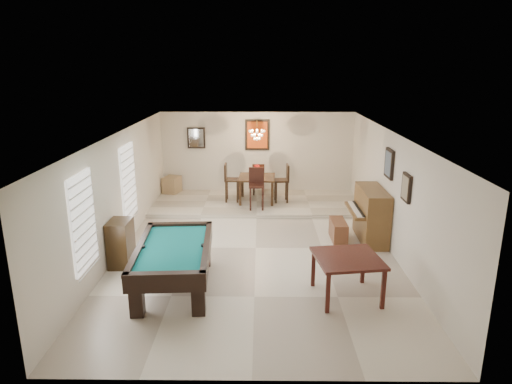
{
  "coord_description": "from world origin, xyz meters",
  "views": [
    {
      "loc": [
        0.11,
        -9.62,
        4.05
      ],
      "look_at": [
        0.0,
        0.6,
        1.15
      ],
      "focal_mm": 32.0,
      "sensor_mm": 36.0,
      "label": 1
    }
  ],
  "objects_px": {
    "flower_vase": "(257,168)",
    "dining_chair_north": "(258,179)",
    "chandelier": "(257,131)",
    "apothecary_chest": "(121,243)",
    "dining_chair_south": "(257,189)",
    "upright_piano": "(365,215)",
    "dining_table": "(257,187)",
    "pool_table": "(174,267)",
    "dining_chair_west": "(232,183)",
    "dining_chair_east": "(281,183)",
    "corner_bench": "(172,185)",
    "piano_bench": "(338,230)",
    "square_table": "(347,277)"
  },
  "relations": [
    {
      "from": "dining_chair_east",
      "to": "dining_chair_north",
      "type": "bearing_deg",
      "value": -143.49
    },
    {
      "from": "square_table",
      "to": "piano_bench",
      "type": "xyz_separation_m",
      "value": [
        0.31,
        2.74,
        -0.15
      ]
    },
    {
      "from": "apothecary_chest",
      "to": "chandelier",
      "type": "relative_size",
      "value": 1.61
    },
    {
      "from": "pool_table",
      "to": "dining_chair_west",
      "type": "height_order",
      "value": "dining_chair_west"
    },
    {
      "from": "pool_table",
      "to": "corner_bench",
      "type": "xyz_separation_m",
      "value": [
        -1.19,
        6.07,
        -0.03
      ]
    },
    {
      "from": "flower_vase",
      "to": "chandelier",
      "type": "relative_size",
      "value": 0.4
    },
    {
      "from": "pool_table",
      "to": "flower_vase",
      "type": "relative_size",
      "value": 10.01
    },
    {
      "from": "dining_chair_north",
      "to": "dining_chair_west",
      "type": "xyz_separation_m",
      "value": [
        -0.77,
        -0.76,
        0.07
      ]
    },
    {
      "from": "square_table",
      "to": "dining_chair_west",
      "type": "relative_size",
      "value": 1.0
    },
    {
      "from": "flower_vase",
      "to": "dining_chair_west",
      "type": "xyz_separation_m",
      "value": [
        -0.72,
        -0.0,
        -0.43
      ]
    },
    {
      "from": "pool_table",
      "to": "apothecary_chest",
      "type": "distance_m",
      "value": 1.61
    },
    {
      "from": "flower_vase",
      "to": "dining_chair_north",
      "type": "distance_m",
      "value": 0.9
    },
    {
      "from": "dining_chair_west",
      "to": "dining_table",
      "type": "bearing_deg",
      "value": -88.65
    },
    {
      "from": "apothecary_chest",
      "to": "dining_chair_west",
      "type": "relative_size",
      "value": 0.86
    },
    {
      "from": "pool_table",
      "to": "chandelier",
      "type": "relative_size",
      "value": 4.05
    },
    {
      "from": "flower_vase",
      "to": "piano_bench",
      "type": "bearing_deg",
      "value": -54.59
    },
    {
      "from": "dining_chair_south",
      "to": "dining_chair_west",
      "type": "xyz_separation_m",
      "value": [
        -0.72,
        0.73,
        -0.01
      ]
    },
    {
      "from": "pool_table",
      "to": "square_table",
      "type": "xyz_separation_m",
      "value": [
        3.13,
        -0.32,
        -0.02
      ]
    },
    {
      "from": "pool_table",
      "to": "square_table",
      "type": "distance_m",
      "value": 3.15
    },
    {
      "from": "dining_chair_west",
      "to": "corner_bench",
      "type": "relative_size",
      "value": 2.0
    },
    {
      "from": "dining_chair_north",
      "to": "dining_chair_west",
      "type": "bearing_deg",
      "value": 45.48
    },
    {
      "from": "square_table",
      "to": "dining_chair_south",
      "type": "xyz_separation_m",
      "value": [
        -1.65,
        4.75,
        0.31
      ]
    },
    {
      "from": "flower_vase",
      "to": "dining_chair_south",
      "type": "distance_m",
      "value": 0.84
    },
    {
      "from": "dining_chair_south",
      "to": "upright_piano",
      "type": "bearing_deg",
      "value": -39.16
    },
    {
      "from": "upright_piano",
      "to": "apothecary_chest",
      "type": "relative_size",
      "value": 1.54
    },
    {
      "from": "dining_table",
      "to": "dining_chair_east",
      "type": "height_order",
      "value": "dining_chair_east"
    },
    {
      "from": "chandelier",
      "to": "dining_chair_north",
      "type": "bearing_deg",
      "value": 87.07
    },
    {
      "from": "dining_chair_west",
      "to": "dining_chair_north",
      "type": "bearing_deg",
      "value": -44.3
    },
    {
      "from": "piano_bench",
      "to": "apothecary_chest",
      "type": "relative_size",
      "value": 0.87
    },
    {
      "from": "dining_table",
      "to": "dining_chair_south",
      "type": "distance_m",
      "value": 0.75
    },
    {
      "from": "chandelier",
      "to": "dining_chair_east",
      "type": "bearing_deg",
      "value": 2.64
    },
    {
      "from": "flower_vase",
      "to": "dining_chair_east",
      "type": "height_order",
      "value": "flower_vase"
    },
    {
      "from": "dining_table",
      "to": "flower_vase",
      "type": "xyz_separation_m",
      "value": [
        0.0,
        0.0,
        0.55
      ]
    },
    {
      "from": "dining_table",
      "to": "dining_chair_west",
      "type": "xyz_separation_m",
      "value": [
        -0.72,
        -0.0,
        0.13
      ]
    },
    {
      "from": "upright_piano",
      "to": "dining_chair_east",
      "type": "relative_size",
      "value": 1.35
    },
    {
      "from": "dining_chair_south",
      "to": "dining_chair_north",
      "type": "relative_size",
      "value": 1.16
    },
    {
      "from": "flower_vase",
      "to": "dining_chair_south",
      "type": "relative_size",
      "value": 0.21
    },
    {
      "from": "upright_piano",
      "to": "dining_chair_south",
      "type": "relative_size",
      "value": 1.3
    },
    {
      "from": "upright_piano",
      "to": "dining_chair_east",
      "type": "bearing_deg",
      "value": 124.49
    },
    {
      "from": "pool_table",
      "to": "dining_chair_north",
      "type": "height_order",
      "value": "dining_chair_north"
    },
    {
      "from": "flower_vase",
      "to": "dining_chair_south",
      "type": "xyz_separation_m",
      "value": [
        -0.0,
        -0.74,
        -0.41
      ]
    },
    {
      "from": "dining_table",
      "to": "dining_chair_east",
      "type": "bearing_deg",
      "value": -2.65
    },
    {
      "from": "dining_chair_west",
      "to": "dining_chair_south",
      "type": "bearing_deg",
      "value": -134.35
    },
    {
      "from": "dining_chair_south",
      "to": "chandelier",
      "type": "distance_m",
      "value": 1.65
    },
    {
      "from": "chandelier",
      "to": "apothecary_chest",
      "type": "bearing_deg",
      "value": -123.82
    },
    {
      "from": "flower_vase",
      "to": "corner_bench",
      "type": "height_order",
      "value": "flower_vase"
    },
    {
      "from": "dining_chair_south",
      "to": "dining_chair_east",
      "type": "bearing_deg",
      "value": 43.07
    },
    {
      "from": "upright_piano",
      "to": "corner_bench",
      "type": "relative_size",
      "value": 2.68
    },
    {
      "from": "upright_piano",
      "to": "dining_chair_north",
      "type": "xyz_separation_m",
      "value": [
        -2.52,
        3.48,
        -0.01
      ]
    },
    {
      "from": "apothecary_chest",
      "to": "dining_chair_south",
      "type": "height_order",
      "value": "dining_chair_south"
    }
  ]
}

